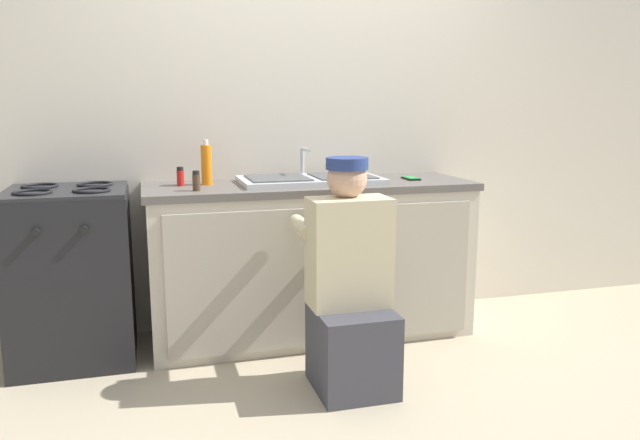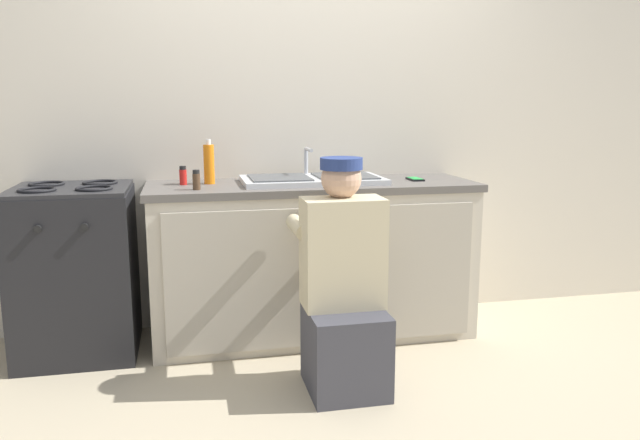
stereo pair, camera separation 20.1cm
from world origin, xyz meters
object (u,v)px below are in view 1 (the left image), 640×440
at_px(stove_range, 72,275).
at_px(spice_bottle_red, 180,177).
at_px(soap_bottle_orange, 206,164).
at_px(spice_bottle_pepper, 196,181).
at_px(plumber_person, 349,294).
at_px(sink_double_basin, 310,179).
at_px(cell_phone, 411,178).

distance_m(stove_range, spice_bottle_red, 0.77).
bearing_deg(stove_range, soap_bottle_orange, 5.69).
bearing_deg(soap_bottle_orange, spice_bottle_red, -174.70).
distance_m(spice_bottle_pepper, soap_bottle_orange, 0.25).
height_order(plumber_person, soap_bottle_orange, soap_bottle_orange).
relative_size(sink_double_basin, spice_bottle_pepper, 7.62).
xyz_separation_m(spice_bottle_red, cell_phone, (1.34, -0.07, -0.04)).
height_order(sink_double_basin, stove_range, sink_double_basin).
relative_size(cell_phone, soap_bottle_orange, 0.56).
relative_size(spice_bottle_pepper, soap_bottle_orange, 0.42).
xyz_separation_m(sink_double_basin, cell_phone, (0.62, -0.02, -0.01)).
bearing_deg(spice_bottle_red, spice_bottle_pepper, -72.77).
relative_size(sink_double_basin, plumber_person, 0.72).
distance_m(sink_double_basin, cell_phone, 0.62).
distance_m(sink_double_basin, soap_bottle_orange, 0.59).
height_order(sink_double_basin, cell_phone, sink_double_basin).
bearing_deg(spice_bottle_pepper, stove_range, 166.31).
xyz_separation_m(stove_range, cell_phone, (1.92, -0.01, 0.45)).
relative_size(sink_double_basin, stove_range, 0.86).
height_order(cell_phone, spice_bottle_pepper, spice_bottle_pepper).
bearing_deg(spice_bottle_pepper, spice_bottle_red, 107.23).
relative_size(spice_bottle_red, cell_phone, 0.75).
relative_size(stove_range, spice_bottle_pepper, 8.86).
bearing_deg(spice_bottle_red, sink_double_basin, -4.53).
xyz_separation_m(sink_double_basin, spice_bottle_red, (-0.72, 0.06, 0.03)).
height_order(sink_double_basin, plumber_person, plumber_person).
height_order(sink_double_basin, spice_bottle_pepper, sink_double_basin).
bearing_deg(stove_range, spice_bottle_pepper, -13.69).
bearing_deg(stove_range, spice_bottle_red, 5.79).
bearing_deg(spice_bottle_red, cell_phone, -3.14).
height_order(stove_range, spice_bottle_red, spice_bottle_red).
bearing_deg(spice_bottle_red, stove_range, -174.21).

